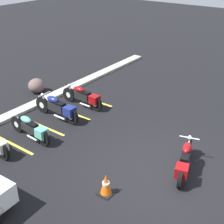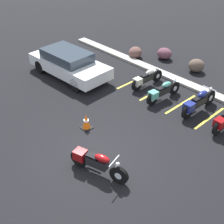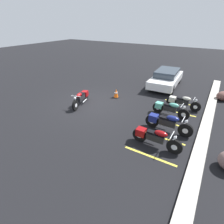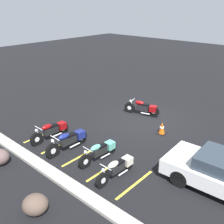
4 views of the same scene
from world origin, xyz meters
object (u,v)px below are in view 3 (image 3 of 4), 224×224
motorcycle_maroon_featured (81,98)px  parked_bike_1 (169,108)px  traffic_cone (116,93)px  parked_bike_3 (154,137)px  parked_bike_2 (166,122)px  parked_bike_0 (182,102)px  car_white (166,78)px  landscape_rock_0 (223,96)px

motorcycle_maroon_featured → parked_bike_1: 5.18m
traffic_cone → parked_bike_3: bearing=47.1°
parked_bike_1 → parked_bike_2: bearing=-75.7°
parked_bike_0 → car_white: size_ratio=0.45×
parked_bike_3 → parked_bike_2: bearing=87.2°
parked_bike_2 → parked_bike_0: bearing=89.2°
parked_bike_0 → traffic_cone: 4.15m
motorcycle_maroon_featured → parked_bike_3: size_ratio=0.98×
parked_bike_2 → car_white: car_white is taller
motorcycle_maroon_featured → landscape_rock_0: (-5.29, 7.48, -0.14)m
parked_bike_1 → motorcycle_maroon_featured: bearing=-161.1°
parked_bike_3 → traffic_cone: 5.35m
traffic_cone → parked_bike_2: bearing=60.7°
parked_bike_1 → car_white: car_white is taller
parked_bike_0 → parked_bike_1: bearing=-105.1°
parked_bike_0 → parked_bike_1: parked_bike_1 is taller
parked_bike_2 → car_white: 6.48m
motorcycle_maroon_featured → parked_bike_0: (-2.68, 5.39, -0.03)m
parked_bike_3 → traffic_cone: bearing=138.1°
motorcycle_maroon_featured → parked_bike_1: size_ratio=1.02×
motorcycle_maroon_featured → landscape_rock_0: size_ratio=2.40×
landscape_rock_0 → motorcycle_maroon_featured: bearing=-54.7°
motorcycle_maroon_featured → parked_bike_1: motorcycle_maroon_featured is taller
parked_bike_2 → car_white: size_ratio=0.51×
motorcycle_maroon_featured → parked_bike_2: bearing=71.8°
parked_bike_1 → car_white: size_ratio=0.46×
parked_bike_2 → traffic_cone: bearing=151.7°
motorcycle_maroon_featured → traffic_cone: size_ratio=3.24×
parked_bike_1 → parked_bike_2: size_ratio=0.91×
landscape_rock_0 → car_white: bearing=-100.2°
parked_bike_0 → motorcycle_maroon_featured: bearing=-151.4°
parked_bike_1 → parked_bike_0: bearing=76.1°
parked_bike_1 → parked_bike_3: 2.98m
parked_bike_0 → parked_bike_3: bearing=-90.2°
parked_bike_1 → traffic_cone: 3.76m
motorcycle_maroon_featured → parked_bike_3: 5.45m
parked_bike_0 → parked_bike_2: size_ratio=0.89×
parked_bike_0 → parked_bike_2: (2.88, -0.09, 0.05)m
landscape_rock_0 → traffic_cone: traffic_cone is taller
parked_bike_2 → car_white: (-6.22, -1.82, 0.22)m
parked_bike_0 → parked_bike_2: bearing=-89.6°
landscape_rock_0 → traffic_cone: size_ratio=1.35×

